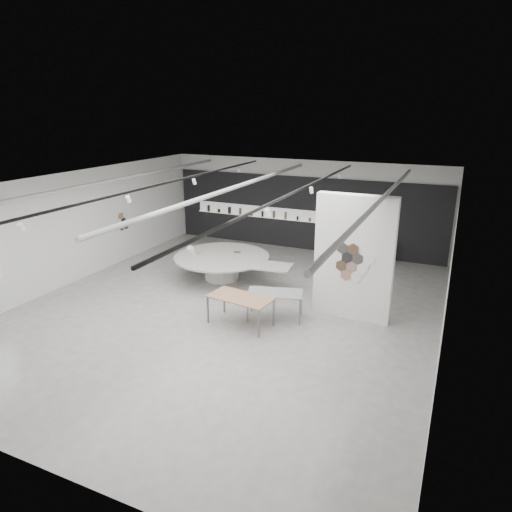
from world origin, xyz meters
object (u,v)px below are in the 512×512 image
at_px(partition_column, 354,258).
at_px(kitchen_counter, 370,249).
at_px(sample_table_stone, 275,294).
at_px(display_island, 224,264).
at_px(sample_table_wood, 240,299).

bearing_deg(partition_column, kitchen_counter, 95.08).
xyz_separation_m(sample_table_stone, kitchen_counter, (1.48, 6.52, -0.28)).
xyz_separation_m(display_island, sample_table_wood, (2.13, -3.00, 0.21)).
relative_size(display_island, sample_table_wood, 2.43).
distance_m(sample_table_stone, kitchen_counter, 6.69).
bearing_deg(display_island, sample_table_stone, -44.11).
bearing_deg(partition_column, sample_table_stone, -153.75).
distance_m(partition_column, display_island, 5.15).
bearing_deg(display_island, kitchen_counter, 38.54).
height_order(sample_table_wood, sample_table_stone, sample_table_wood).
height_order(partition_column, sample_table_wood, partition_column).
bearing_deg(sample_table_stone, kitchen_counter, 77.20).
bearing_deg(partition_column, sample_table_wood, -147.20).
distance_m(sample_table_wood, sample_table_stone, 1.06).
bearing_deg(kitchen_counter, sample_table_wood, -109.19).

